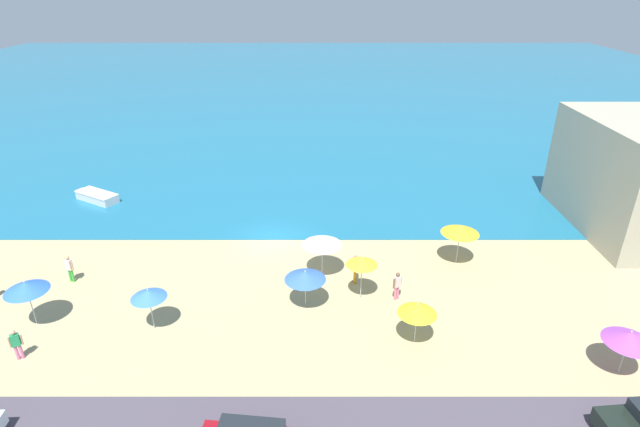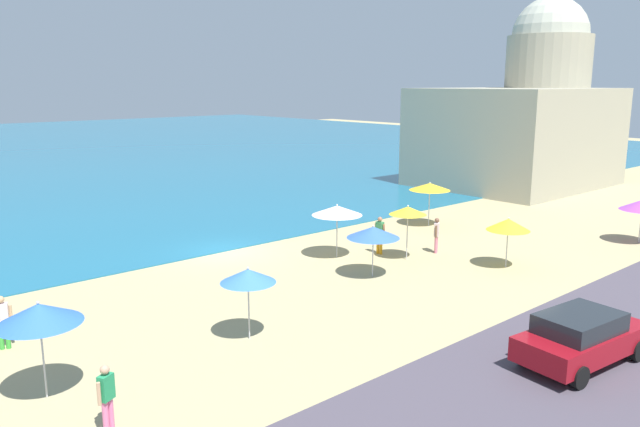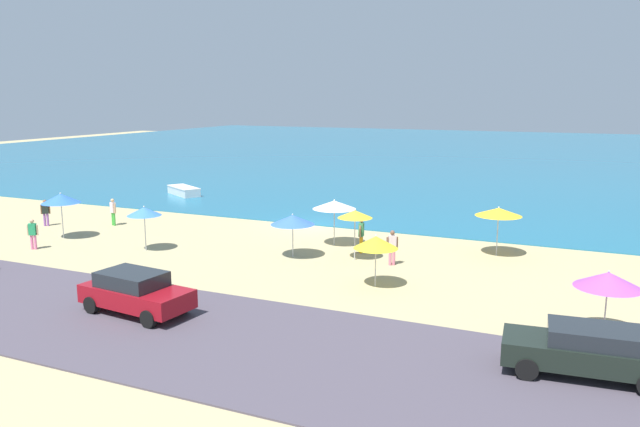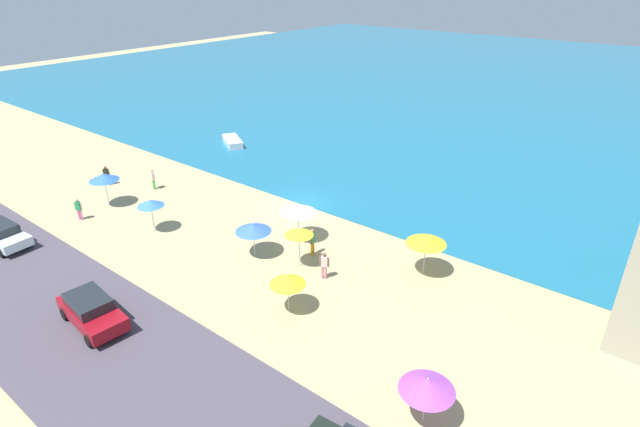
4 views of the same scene
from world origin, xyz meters
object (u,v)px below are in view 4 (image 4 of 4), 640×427
bather_3 (153,178)px  beach_umbrella_7 (253,228)px  bather_1 (106,174)px  beach_umbrella_5 (150,203)px  bather_2 (324,264)px  bather_4 (312,240)px  beach_umbrella_0 (288,280)px  parked_car_0 (2,234)px  beach_umbrella_3 (427,385)px  beach_umbrella_6 (299,232)px  beach_umbrella_4 (104,177)px  parked_car_1 (91,310)px  skiff_nearshore (232,141)px  beach_umbrella_1 (298,209)px  beach_umbrella_2 (426,240)px  bather_0 (78,208)px

bather_3 → beach_umbrella_7: bearing=-9.8°
beach_umbrella_7 → bather_1: size_ratio=1.35×
beach_umbrella_5 → bather_1: size_ratio=1.44×
bather_2 → bather_4: bather_4 is taller
beach_umbrella_0 → parked_car_0: beach_umbrella_0 is taller
beach_umbrella_3 → beach_umbrella_7: beach_umbrella_3 is taller
beach_umbrella_3 → beach_umbrella_6: size_ratio=0.90×
bather_4 → beach_umbrella_6: bearing=-81.7°
bather_3 → bather_4: 16.53m
bather_2 → beach_umbrella_0: bearing=-83.6°
beach_umbrella_5 → bather_4: beach_umbrella_5 is taller
beach_umbrella_4 → bather_1: beach_umbrella_4 is taller
beach_umbrella_5 → beach_umbrella_7: size_ratio=1.07×
beach_umbrella_4 → bather_4: size_ratio=1.46×
parked_car_1 → parked_car_0: bearing=176.7°
beach_umbrella_0 → beach_umbrella_4: bearing=175.9°
bather_3 → bather_4: size_ratio=0.94×
bather_2 → skiff_nearshore: bearing=148.7°
beach_umbrella_1 → bather_1: (-18.34, -2.66, -1.31)m
parked_car_0 → bather_4: bearing=34.7°
bather_1 → parked_car_0: 10.38m
beach_umbrella_1 → bather_1: 18.57m
beach_umbrella_2 → beach_umbrella_6: bearing=-148.9°
beach_umbrella_0 → beach_umbrella_5: beach_umbrella_5 is taller
bather_4 → parked_car_0: bather_4 is taller
beach_umbrella_1 → beach_umbrella_7: (-0.90, -3.19, -0.32)m
beach_umbrella_2 → beach_umbrella_5: size_ratio=1.06×
bather_4 → bather_3: bearing=179.6°
beach_umbrella_4 → beach_umbrella_6: 16.98m
skiff_nearshore → bather_1: bearing=-92.1°
beach_umbrella_7 → bather_3: size_ratio=1.31×
beach_umbrella_2 → beach_umbrella_4: size_ratio=0.96×
parked_car_0 → parked_car_1: parked_car_1 is taller
bather_1 → bather_2: size_ratio=0.97×
bather_4 → parked_car_0: bearing=-145.3°
bather_3 → parked_car_1: bearing=-45.1°
beach_umbrella_4 → skiff_nearshore: beach_umbrella_4 is taller
beach_umbrella_2 → bather_0: bearing=-158.9°
beach_umbrella_0 → beach_umbrella_6: 4.41m
bather_0 → beach_umbrella_1: bearing=27.5°
bather_0 → bather_2: bather_2 is taller
beach_umbrella_7 → beach_umbrella_1: bearing=74.1°
bather_1 → beach_umbrella_4: bearing=-30.2°
beach_umbrella_7 → bather_0: bearing=-162.5°
beach_umbrella_3 → parked_car_0: bearing=-171.7°
beach_umbrella_1 → bather_1: bearing=-171.7°
beach_umbrella_1 → beach_umbrella_3: size_ratio=1.09×
beach_umbrella_3 → bather_0: bearing=178.2°
bather_1 → bather_2: (22.43, 0.08, 0.03)m
parked_car_1 → beach_umbrella_1: bearing=79.2°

